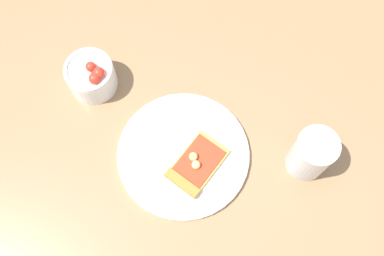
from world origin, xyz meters
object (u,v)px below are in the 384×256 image
salad_bowl (91,76)px  soda_glass (311,155)px  plate (183,155)px  pizza_slice_main (195,167)px

salad_bowl → soda_glass: bearing=178.4°
plate → salad_bowl: 0.26m
soda_glass → pizza_slice_main: bearing=24.0°
pizza_slice_main → salad_bowl: salad_bowl is taller
plate → soda_glass: bearing=-163.0°
plate → pizza_slice_main: bearing=148.2°
plate → soda_glass: 0.26m
pizza_slice_main → soda_glass: 0.23m
pizza_slice_main → salad_bowl: (0.28, -0.11, 0.02)m
pizza_slice_main → salad_bowl: 0.30m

